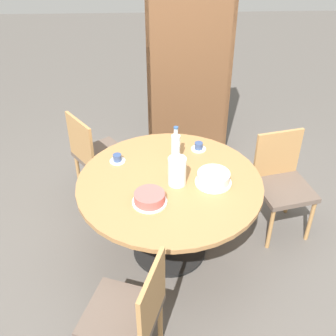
{
  "coord_description": "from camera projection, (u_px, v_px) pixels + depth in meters",
  "views": [
    {
      "loc": [
        -0.11,
        -2.44,
        2.58
      ],
      "look_at": [
        0.0,
        0.31,
        0.61
      ],
      "focal_mm": 45.0,
      "sensor_mm": 36.0,
      "label": 1
    }
  ],
  "objects": [
    {
      "name": "chair_c",
      "position": [
        282.0,
        181.0,
        3.46
      ],
      "size": [
        0.5,
        0.5,
        0.87
      ],
      "rotation": [
        0.0,
        0.0,
        6.51
      ],
      "color": "#A87A47",
      "rests_on": "ground_plane"
    },
    {
      "name": "cup_b",
      "position": [
        117.0,
        159.0,
        3.26
      ],
      "size": [
        0.12,
        0.12,
        0.06
      ],
      "color": "white",
      "rests_on": "dining_table"
    },
    {
      "name": "chair_a",
      "position": [
        96.0,
        154.0,
        3.79
      ],
      "size": [
        0.59,
        0.59,
        0.87
      ],
      "rotation": [
        0.0,
        0.0,
        2.21
      ],
      "color": "#A87A47",
      "rests_on": "ground_plane"
    },
    {
      "name": "bookshelf",
      "position": [
        189.0,
        75.0,
        4.24
      ],
      "size": [
        0.84,
        0.28,
        1.77
      ],
      "rotation": [
        0.0,
        0.0,
        3.14
      ],
      "color": "brown",
      "rests_on": "ground_plane"
    },
    {
      "name": "water_bottle",
      "position": [
        176.0,
        147.0,
        3.21
      ],
      "size": [
        0.07,
        0.07,
        0.3
      ],
      "color": "silver",
      "rests_on": "dining_table"
    },
    {
      "name": "cup_a",
      "position": [
        199.0,
        147.0,
        3.4
      ],
      "size": [
        0.12,
        0.12,
        0.06
      ],
      "color": "white",
      "rests_on": "dining_table"
    },
    {
      "name": "chair_b",
      "position": [
        130.0,
        313.0,
        2.44
      ],
      "size": [
        0.54,
        0.54,
        0.87
      ],
      "rotation": [
        0.0,
        0.0,
        4.37
      ],
      "color": "#A87A47",
      "rests_on": "ground_plane"
    },
    {
      "name": "ground_plane",
      "position": [
        169.0,
        250.0,
        3.48
      ],
      "size": [
        14.0,
        14.0,
        0.0
      ],
      "primitive_type": "plane",
      "color": "#56514C"
    },
    {
      "name": "coffee_pot",
      "position": [
        177.0,
        170.0,
        2.98
      ],
      "size": [
        0.13,
        0.13,
        0.26
      ],
      "color": "white",
      "rests_on": "dining_table"
    },
    {
      "name": "cake_second",
      "position": [
        150.0,
        198.0,
        2.85
      ],
      "size": [
        0.24,
        0.24,
        0.08
      ],
      "color": "white",
      "rests_on": "dining_table"
    },
    {
      "name": "dining_table",
      "position": [
        170.0,
        197.0,
        3.16
      ],
      "size": [
        1.36,
        1.36,
        0.71
      ],
      "color": "black",
      "rests_on": "ground_plane"
    },
    {
      "name": "cake_main",
      "position": [
        213.0,
        178.0,
        3.03
      ],
      "size": [
        0.27,
        0.27,
        0.09
      ],
      "color": "white",
      "rests_on": "dining_table"
    }
  ]
}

